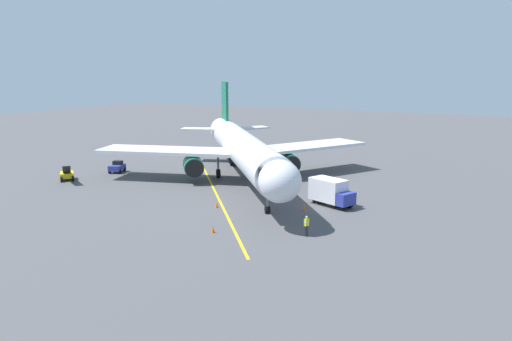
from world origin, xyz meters
TOP-DOWN VIEW (x-y plane):
  - ground_plane at (0.00, 0.00)m, footprint 220.00×220.00m
  - apron_lead_in_line at (-0.67, 6.90)m, footprint 25.63×31.01m
  - airplane at (-0.49, 0.69)m, footprint 32.10×33.84m
  - ground_crew_marshaller at (-15.00, 15.67)m, footprint 0.38×0.46m
  - tug_near_nose at (16.73, 3.64)m, footprint 2.18×2.66m
  - belt_loader_portside at (18.65, 10.15)m, footprint 4.26×3.88m
  - box_truck_starboard_side at (6.04, -9.40)m, footprint 3.44×4.99m
  - box_truck_rear_apron at (-13.50, 5.82)m, footprint 5.00×3.53m
  - safety_cone_nose_left at (-11.80, 8.62)m, footprint 0.32×0.32m
  - safety_cone_nose_right at (-4.02, 11.92)m, footprint 0.32×0.32m
  - safety_cone_wing_port at (-7.88, 18.49)m, footprint 0.32×0.32m
  - safety_cone_wing_starboard at (-12.07, 5.95)m, footprint 0.32×0.32m

SIDE VIEW (x-z plane):
  - ground_plane at x=0.00m, z-range 0.00..0.00m
  - apron_lead_in_line at x=-0.67m, z-range 0.00..0.01m
  - safety_cone_nose_left at x=-11.80m, z-range 0.00..0.55m
  - safety_cone_nose_right at x=-4.02m, z-range 0.00..0.55m
  - safety_cone_wing_port at x=-7.88m, z-range 0.00..0.55m
  - safety_cone_wing_starboard at x=-12.07m, z-range 0.00..0.55m
  - tug_near_nose at x=16.73m, z-range -0.05..1.45m
  - belt_loader_portside at x=18.65m, z-range -0.45..1.88m
  - ground_crew_marshaller at x=-15.00m, z-range 0.03..1.74m
  - box_truck_starboard_side at x=6.04m, z-range 0.08..2.70m
  - box_truck_rear_apron at x=-13.50m, z-range 0.08..2.70m
  - airplane at x=-0.49m, z-range -1.75..9.75m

